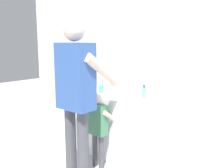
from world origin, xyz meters
TOP-DOWN VIEW (x-y plane):
  - ground_plane at (0.00, 0.00)m, footprint 14.00×14.00m
  - back_wall at (0.00, 0.62)m, footprint 4.40×0.08m
  - vanity_cabinet at (0.00, 0.30)m, footprint 1.27×0.54m
  - sink_basin at (0.00, 0.28)m, footprint 0.34×0.34m
  - faucet at (0.00, 0.49)m, footprint 0.18×0.14m
  - toothbrush_cup at (-0.30, 0.28)m, footprint 0.07×0.07m
  - soap_bottle at (0.32, 0.37)m, footprint 0.06×0.06m
  - child_toddler at (0.00, -0.10)m, footprint 0.28×0.28m
  - adult_parent at (-0.00, -0.42)m, footprint 0.53×0.56m

SIDE VIEW (x-z plane):
  - ground_plane at x=0.00m, z-range 0.00..0.00m
  - vanity_cabinet at x=0.00m, z-range 0.00..0.82m
  - child_toddler at x=0.00m, z-range 0.09..1.00m
  - toothbrush_cup at x=-0.30m, z-range 0.77..0.98m
  - sink_basin at x=0.00m, z-range 0.82..0.93m
  - soap_bottle at x=0.32m, z-range 0.80..0.97m
  - faucet at x=0.00m, z-range 0.81..0.99m
  - adult_parent at x=0.00m, z-range 0.17..1.90m
  - back_wall at x=0.00m, z-range 0.00..2.70m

